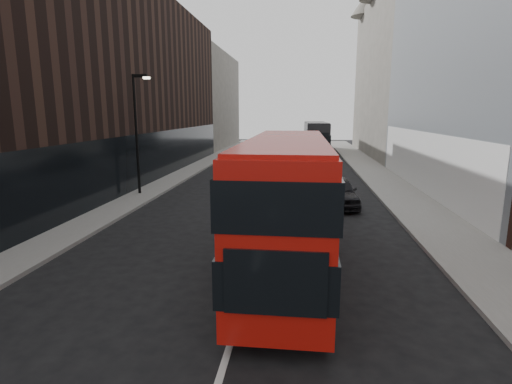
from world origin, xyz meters
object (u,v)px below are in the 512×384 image
(car_a, at_px, (337,191))
(car_c, at_px, (305,164))
(grey_bus, at_px, (316,136))
(car_b, at_px, (312,186))
(street_lamp, at_px, (137,126))
(red_bus, at_px, (287,198))

(car_a, relative_size, car_c, 0.87)
(grey_bus, bearing_deg, car_b, -93.81)
(street_lamp, distance_m, grey_bus, 31.09)
(red_bus, height_order, car_c, red_bus)
(car_a, bearing_deg, grey_bus, 85.15)
(car_a, distance_m, car_c, 11.75)
(car_c, bearing_deg, grey_bus, 87.90)
(grey_bus, relative_size, car_b, 2.71)
(car_b, relative_size, car_c, 0.82)
(car_b, bearing_deg, car_a, -50.77)
(street_lamp, xyz_separation_m, grey_bus, (11.47, 28.81, -2.17))
(street_lamp, relative_size, grey_bus, 0.60)
(red_bus, distance_m, car_b, 11.22)
(red_bus, xyz_separation_m, grey_bus, (2.22, 39.41, -0.33))
(street_lamp, height_order, car_b, street_lamp)
(car_b, xyz_separation_m, car_c, (-0.29, 9.83, 0.06))
(car_c, bearing_deg, car_a, -79.81)
(street_lamp, xyz_separation_m, red_bus, (9.25, -10.60, -1.84))
(car_a, xyz_separation_m, car_c, (-1.61, 11.64, -0.02))
(car_c, bearing_deg, car_b, -86.02)
(street_lamp, bearing_deg, car_c, 45.65)
(red_bus, relative_size, car_b, 2.42)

